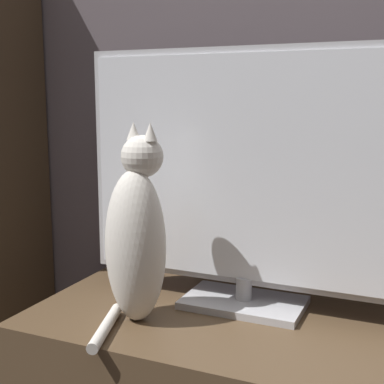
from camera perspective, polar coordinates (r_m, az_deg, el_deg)
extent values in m
cube|color=#B7B7BC|center=(1.51, 5.54, -11.66)|extent=(0.33, 0.20, 0.02)
cylinder|color=#B7B7BC|center=(1.49, 5.57, -10.20)|extent=(0.04, 0.04, 0.06)
cube|color=#B7B7BC|center=(1.42, 5.89, 2.47)|extent=(0.92, 0.02, 0.63)
cube|color=white|center=(1.41, 5.72, 2.40)|extent=(0.89, 0.01, 0.60)
ellipsoid|color=silver|center=(1.36, -6.04, -5.78)|extent=(0.20, 0.19, 0.39)
ellipsoid|color=olive|center=(1.40, -4.46, -6.11)|extent=(0.10, 0.07, 0.22)
sphere|color=silver|center=(1.34, -5.34, 3.79)|extent=(0.13, 0.13, 0.11)
cone|color=silver|center=(1.36, -6.26, 6.50)|extent=(0.04, 0.04, 0.04)
cone|color=silver|center=(1.31, -4.47, 6.42)|extent=(0.04, 0.04, 0.04)
cylinder|color=silver|center=(1.36, -9.19, -14.03)|extent=(0.10, 0.23, 0.03)
cube|color=#3D2D1E|center=(1.86, -18.07, 2.38)|extent=(0.03, 0.28, 1.50)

